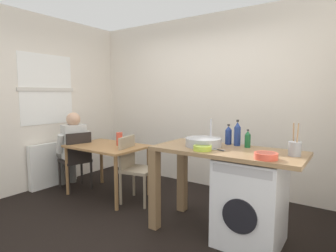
# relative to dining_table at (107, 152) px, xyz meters

# --- Properties ---
(ground_plane) EXTENTS (5.46, 5.46, 0.00)m
(ground_plane) POSITION_rel_dining_table_xyz_m (0.96, -0.49, -0.64)
(ground_plane) COLOR black
(wall_back) EXTENTS (4.60, 0.10, 2.70)m
(wall_back) POSITION_rel_dining_table_xyz_m (0.96, 1.26, 0.71)
(wall_back) COLOR silver
(wall_back) RESTS_ON ground_plane
(wall_window_side) EXTENTS (0.12, 3.80, 2.70)m
(wall_window_side) POSITION_rel_dining_table_xyz_m (-1.19, -0.49, 0.71)
(wall_window_side) COLOR silver
(wall_window_side) RESTS_ON ground_plane
(radiator) EXTENTS (0.10, 0.80, 0.70)m
(radiator) POSITION_rel_dining_table_xyz_m (-1.06, -0.19, -0.29)
(radiator) COLOR white
(radiator) RESTS_ON ground_plane
(dining_table) EXTENTS (1.10, 0.76, 0.74)m
(dining_table) POSITION_rel_dining_table_xyz_m (0.00, 0.00, 0.00)
(dining_table) COLOR #9E7042
(dining_table) RESTS_ON ground_plane
(chair_person_seat) EXTENTS (0.49, 0.49, 0.90)m
(chair_person_seat) POSITION_rel_dining_table_xyz_m (-0.55, -0.12, -0.14)
(chair_person_seat) COLOR black
(chair_person_seat) RESTS_ON ground_plane
(chair_opposite) EXTENTS (0.47, 0.47, 0.90)m
(chair_opposite) POSITION_rel_dining_table_xyz_m (0.48, 0.03, -0.14)
(chair_opposite) COLOR gray
(chair_opposite) RESTS_ON ground_plane
(seated_person) EXTENTS (0.55, 0.54, 1.20)m
(seated_person) POSITION_rel_dining_table_xyz_m (-0.70, -0.08, 0.03)
(seated_person) COLOR #595651
(seated_person) RESTS_ON ground_plane
(kitchen_counter) EXTENTS (1.50, 0.68, 0.92)m
(kitchen_counter) POSITION_rel_dining_table_xyz_m (1.68, -0.14, 0.12)
(kitchen_counter) COLOR olive
(kitchen_counter) RESTS_ON ground_plane
(washing_machine) EXTENTS (0.60, 0.61, 0.86)m
(washing_machine) POSITION_rel_dining_table_xyz_m (2.15, -0.14, -0.21)
(washing_machine) COLOR silver
(washing_machine) RESTS_ON ground_plane
(sink_basin) EXTENTS (0.38, 0.38, 0.09)m
(sink_basin) POSITION_rel_dining_table_xyz_m (1.62, -0.14, 0.32)
(sink_basin) COLOR #9EA0A5
(sink_basin) RESTS_ON kitchen_counter
(tap) EXTENTS (0.02, 0.02, 0.28)m
(tap) POSITION_rel_dining_table_xyz_m (1.62, 0.04, 0.42)
(tap) COLOR #B2B2B7
(tap) RESTS_ON kitchen_counter
(bottle_tall_green) EXTENTS (0.07, 0.07, 0.22)m
(bottle_tall_green) POSITION_rel_dining_table_xyz_m (1.79, 0.13, 0.38)
(bottle_tall_green) COLOR navy
(bottle_tall_green) RESTS_ON kitchen_counter
(bottle_squat_brown) EXTENTS (0.07, 0.07, 0.28)m
(bottle_squat_brown) POSITION_rel_dining_table_xyz_m (1.91, 0.11, 0.40)
(bottle_squat_brown) COLOR navy
(bottle_squat_brown) RESTS_ON kitchen_counter
(bottle_clear_small) EXTENTS (0.06, 0.06, 0.19)m
(bottle_clear_small) POSITION_rel_dining_table_xyz_m (2.03, 0.06, 0.36)
(bottle_clear_small) COLOR #19592D
(bottle_clear_small) RESTS_ON kitchen_counter
(mixing_bowl) EXTENTS (0.18, 0.18, 0.05)m
(mixing_bowl) POSITION_rel_dining_table_xyz_m (1.72, -0.34, 0.30)
(mixing_bowl) COLOR #A8C63D
(mixing_bowl) RESTS_ON kitchen_counter
(utensil_crock) EXTENTS (0.11, 0.11, 0.30)m
(utensil_crock) POSITION_rel_dining_table_xyz_m (2.52, -0.09, 0.35)
(utensil_crock) COLOR gray
(utensil_crock) RESTS_ON kitchen_counter
(colander) EXTENTS (0.20, 0.20, 0.06)m
(colander) POSITION_rel_dining_table_xyz_m (2.34, -0.36, 0.31)
(colander) COLOR #D84C38
(colander) RESTS_ON kitchen_counter
(vase) EXTENTS (0.09, 0.09, 0.19)m
(vase) POSITION_rel_dining_table_xyz_m (0.15, 0.10, 0.19)
(vase) COLOR #D84C38
(vase) RESTS_ON dining_table
(scissors) EXTENTS (0.15, 0.06, 0.01)m
(scissors) POSITION_rel_dining_table_xyz_m (1.84, -0.24, 0.28)
(scissors) COLOR #B2B2B7
(scissors) RESTS_ON kitchen_counter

